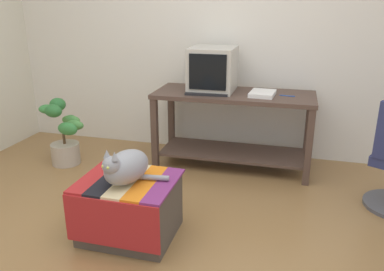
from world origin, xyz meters
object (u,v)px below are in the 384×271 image
at_px(desk, 233,117).
at_px(tv_monitor, 213,70).
at_px(keyboard, 207,93).
at_px(book, 262,94).
at_px(potted_plant, 64,136).
at_px(cat, 126,167).
at_px(ottoman_with_blanket, 129,208).

relative_size(desk, tv_monitor, 3.15).
distance_m(keyboard, book, 0.52).
distance_m(tv_monitor, potted_plant, 1.63).
bearing_deg(tv_monitor, cat, -99.80).
bearing_deg(tv_monitor, keyboard, -94.22).
bearing_deg(desk, cat, -108.24).
relative_size(tv_monitor, keyboard, 1.21).
distance_m(ottoman_with_blanket, potted_plant, 1.55).
bearing_deg(keyboard, ottoman_with_blanket, -106.00).
xyz_separation_m(desk, ottoman_with_blanket, (-0.48, -1.42, -0.30)).
relative_size(tv_monitor, cat, 1.14).
relative_size(desk, potted_plant, 2.27).
distance_m(desk, ottoman_with_blanket, 1.53).
xyz_separation_m(tv_monitor, book, (0.49, -0.09, -0.19)).
bearing_deg(potted_plant, cat, -42.18).
bearing_deg(keyboard, book, 5.71).
xyz_separation_m(ottoman_with_blanket, potted_plant, (-1.16, 1.02, 0.09)).
xyz_separation_m(cat, potted_plant, (-1.17, 1.06, -0.24)).
relative_size(desk, book, 5.35).
bearing_deg(potted_plant, ottoman_with_blanket, -41.25).
xyz_separation_m(tv_monitor, ottoman_with_blanket, (-0.26, -1.47, -0.74)).
bearing_deg(cat, keyboard, 97.09).
bearing_deg(ottoman_with_blanket, tv_monitor, 79.95).
bearing_deg(desk, tv_monitor, 167.20).
distance_m(tv_monitor, ottoman_with_blanket, 1.67).
bearing_deg(ottoman_with_blanket, potted_plant, 138.75).
height_order(tv_monitor, cat, tv_monitor).
distance_m(desk, cat, 1.54).
relative_size(desk, ottoman_with_blanket, 2.34).
relative_size(book, potted_plant, 0.42).
bearing_deg(ottoman_with_blanket, desk, 71.28).
relative_size(keyboard, ottoman_with_blanket, 0.61).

